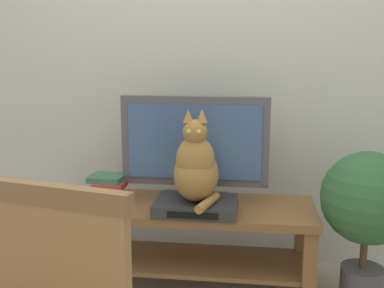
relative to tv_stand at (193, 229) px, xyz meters
name	(u,v)px	position (x,y,z in m)	size (l,w,h in m)	color
back_wall	(210,37)	(0.04, 0.49, 1.05)	(7.00, 0.12, 2.80)	#B7BCB2
tv_stand	(193,229)	(0.00, 0.00, 0.00)	(1.33, 0.49, 0.49)	brown
tv	(195,147)	(0.00, 0.07, 0.45)	(0.81, 0.20, 0.59)	#4C4C51
media_box	(196,206)	(0.03, -0.11, 0.17)	(0.43, 0.30, 0.06)	#2D2D30
cat	(196,167)	(0.03, -0.13, 0.39)	(0.24, 0.37, 0.49)	olive
book_stack	(109,188)	(-0.48, 0.01, 0.21)	(0.23, 0.21, 0.15)	#B2332D
potted_plant	(367,207)	(0.89, -0.12, 0.20)	(0.47, 0.47, 0.84)	#47474C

